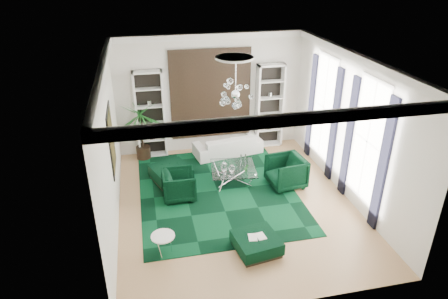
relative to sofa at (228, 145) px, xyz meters
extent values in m
cube|color=tan|center=(-0.44, -2.88, -0.33)|extent=(6.00, 7.00, 0.02)
cube|color=white|center=(-0.44, -2.88, 3.49)|extent=(6.00, 7.00, 0.02)
cube|color=silver|center=(-0.44, 0.63, 1.58)|extent=(6.00, 0.02, 3.80)
cube|color=silver|center=(-0.44, -6.39, 1.58)|extent=(6.00, 0.02, 3.80)
cube|color=silver|center=(-3.45, -2.88, 1.58)|extent=(0.02, 7.00, 3.80)
cube|color=silver|center=(2.57, -2.88, 1.58)|extent=(0.02, 7.00, 3.80)
cylinder|color=white|center=(-0.44, -2.58, 3.45)|extent=(0.90, 0.90, 0.05)
cube|color=black|center=(-0.44, 0.58, 1.58)|extent=(2.50, 0.06, 2.80)
cube|color=black|center=(-3.41, -2.28, 1.53)|extent=(0.04, 1.30, 1.60)
cube|color=white|center=(2.55, -3.78, 1.58)|extent=(0.03, 1.10, 2.90)
cube|color=black|center=(2.52, -4.56, 1.33)|extent=(0.07, 0.30, 3.25)
cube|color=black|center=(2.52, -3.00, 1.33)|extent=(0.07, 0.30, 3.25)
cube|color=white|center=(2.55, -1.38, 1.58)|extent=(0.03, 1.10, 2.90)
cube|color=black|center=(2.52, -2.16, 1.33)|extent=(0.07, 0.30, 3.25)
cube|color=black|center=(2.52, -0.60, 1.33)|extent=(0.07, 0.30, 3.25)
cube|color=black|center=(-0.79, -2.20, -0.31)|extent=(4.20, 5.00, 0.02)
imported|color=white|center=(0.00, 0.00, 0.00)|extent=(2.32, 1.22, 0.64)
imported|color=black|center=(-1.85, -2.30, 0.07)|extent=(0.87, 0.84, 0.79)
imported|color=black|center=(1.15, -2.30, 0.12)|extent=(1.07, 1.04, 0.88)
cube|color=black|center=(-1.98, -1.36, -0.10)|extent=(1.27, 1.27, 0.44)
cube|color=black|center=(-0.44, -4.81, -0.14)|extent=(1.05, 1.05, 0.37)
cube|color=white|center=(-0.44, -4.81, 0.06)|extent=(0.39, 0.26, 0.03)
cylinder|color=white|center=(-2.44, -4.51, -0.07)|extent=(0.57, 0.57, 0.49)
imported|color=#19591E|center=(0.08, -2.02, 0.22)|extent=(0.15, 0.13, 0.22)
camera|label=1|loc=(-2.61, -11.47, 5.56)|focal=32.00mm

